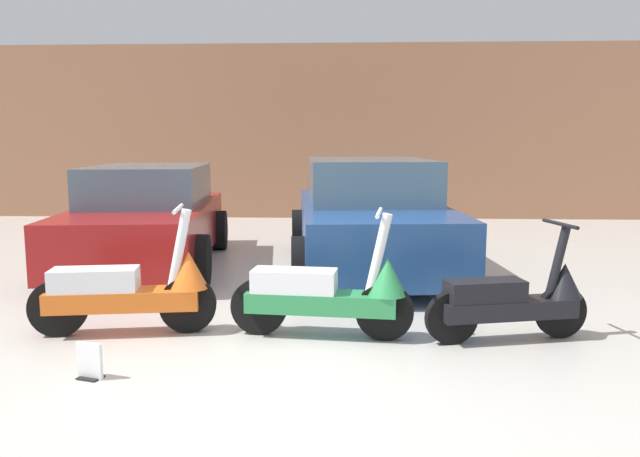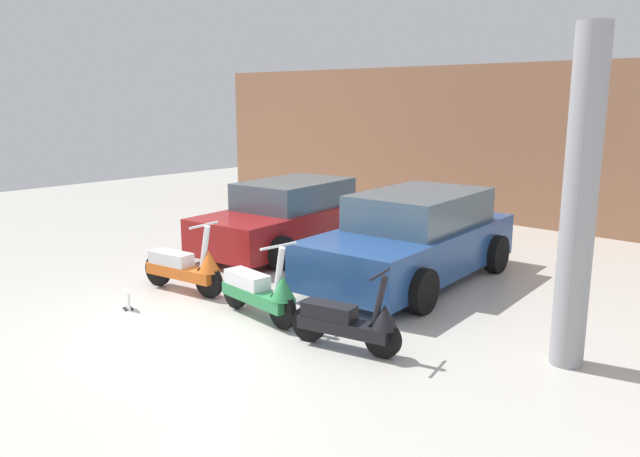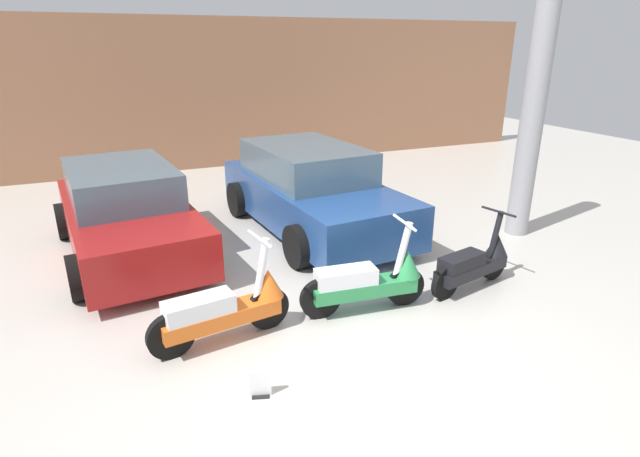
% 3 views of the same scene
% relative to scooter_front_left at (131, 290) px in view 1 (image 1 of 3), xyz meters
% --- Properties ---
extents(ground_plane, '(28.00, 28.00, 0.00)m').
position_rel_scooter_front_left_xyz_m(ground_plane, '(1.27, -0.61, -0.39)').
color(ground_plane, beige).
extents(wall_back, '(19.60, 0.12, 3.66)m').
position_rel_scooter_front_left_xyz_m(wall_back, '(1.27, 8.22, 1.44)').
color(wall_back, '#9E6B4C').
rests_on(wall_back, ground_plane).
extents(scooter_front_left, '(1.58, 0.61, 1.11)m').
position_rel_scooter_front_left_xyz_m(scooter_front_left, '(0.00, 0.00, 0.00)').
color(scooter_front_left, black).
rests_on(scooter_front_left, ground_plane).
extents(scooter_front_right, '(1.57, 0.56, 1.10)m').
position_rel_scooter_front_left_xyz_m(scooter_front_right, '(1.71, -0.01, -0.00)').
color(scooter_front_right, black).
rests_on(scooter_front_right, ground_plane).
extents(scooter_front_center, '(1.41, 0.61, 0.99)m').
position_rel_scooter_front_left_xyz_m(scooter_front_center, '(3.26, -0.02, -0.04)').
color(scooter_front_center, black).
rests_on(scooter_front_center, ground_plane).
extents(car_rear_left, '(2.22, 4.07, 1.33)m').
position_rel_scooter_front_left_xyz_m(car_rear_left, '(-0.82, 3.00, 0.24)').
color(car_rear_left, maroon).
rests_on(car_rear_left, ground_plane).
extents(car_rear_center, '(2.30, 4.32, 1.42)m').
position_rel_scooter_front_left_xyz_m(car_rear_center, '(2.14, 2.91, 0.29)').
color(car_rear_center, navy).
rests_on(car_rear_center, ground_plane).
extents(placard_near_left_scooter, '(0.20, 0.16, 0.26)m').
position_rel_scooter_front_left_xyz_m(placard_near_left_scooter, '(0.05, -1.02, -0.28)').
color(placard_near_left_scooter, black).
rests_on(placard_near_left_scooter, ground_plane).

